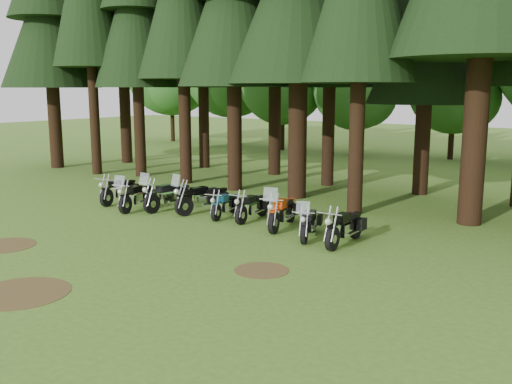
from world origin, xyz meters
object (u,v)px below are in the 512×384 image
motorcycle_8 (345,228)px  motorcycle_1 (137,197)px  motorcycle_2 (168,196)px  motorcycle_4 (225,205)px  motorcycle_0 (119,191)px  motorcycle_7 (309,224)px  motorcycle_3 (203,199)px  motorcycle_6 (282,213)px  motorcycle_5 (252,207)px

motorcycle_8 → motorcycle_1: bearing=178.7°
motorcycle_2 → motorcycle_4: 2.55m
motorcycle_0 → motorcycle_7: 9.02m
motorcycle_2 → motorcycle_7: (6.45, -0.51, -0.07)m
motorcycle_3 → motorcycle_0: bearing=-158.0°
motorcycle_1 → motorcycle_2: size_ratio=0.94×
motorcycle_3 → motorcycle_2: bearing=-151.5°
motorcycle_4 → motorcycle_6: (2.56, -0.18, 0.10)m
motorcycle_5 → motorcycle_6: 1.53m
motorcycle_0 → motorcycle_7: (9.01, -0.35, -0.03)m
motorcycle_0 → motorcycle_3: 4.03m
motorcycle_5 → motorcycle_3: bearing=176.1°
motorcycle_1 → motorcycle_8: bearing=-12.8°
motorcycle_4 → motorcycle_5: size_ratio=0.92×
motorcycle_4 → motorcycle_7: size_ratio=0.96×
motorcycle_2 → motorcycle_6: (5.09, 0.11, -0.00)m
motorcycle_2 → motorcycle_3: size_ratio=1.00×
motorcycle_1 → motorcycle_6: size_ratio=0.95×
motorcycle_3 → motorcycle_7: (5.01, -0.86, -0.07)m
motorcycle_0 → motorcycle_6: size_ratio=0.95×
motorcycle_2 → motorcycle_4: size_ratio=1.23×
motorcycle_0 → motorcycle_7: bearing=-14.4°
motorcycle_6 → motorcycle_0: bearing=168.1°
motorcycle_3 → motorcycle_8: motorcycle_3 is taller
motorcycle_0 → motorcycle_6: (7.65, 0.26, 0.03)m
motorcycle_0 → motorcycle_1: bearing=-30.1°
motorcycle_0 → motorcycle_2: bearing=-8.6°
motorcycle_0 → motorcycle_7: size_ratio=1.10×
motorcycle_2 → motorcycle_7: motorcycle_2 is taller
motorcycle_4 → motorcycle_8: size_ratio=0.85×
motorcycle_3 → motorcycle_5: 2.16m
motorcycle_4 → motorcycle_7: 4.00m
motorcycle_6 → motorcycle_8: 2.66m
motorcycle_1 → motorcycle_7: size_ratio=1.11×
motorcycle_6 → motorcycle_4: bearing=162.0°
motorcycle_7 → motorcycle_1: bearing=161.1°
motorcycle_5 → motorcycle_7: size_ratio=1.04×
motorcycle_5 → motorcycle_1: bearing=-172.9°
motorcycle_5 → motorcycle_6: size_ratio=0.89×
motorcycle_0 → motorcycle_2: motorcycle_2 is taller
motorcycle_2 → motorcycle_7: 6.47m
motorcycle_3 → motorcycle_4: bearing=11.4°
motorcycle_7 → motorcycle_2: bearing=155.4°
motorcycle_2 → motorcycle_4: motorcycle_2 is taller
motorcycle_1 → motorcycle_3: motorcycle_3 is taller
motorcycle_2 → motorcycle_1: bearing=-143.4°
motorcycle_1 → motorcycle_4: motorcycle_1 is taller
motorcycle_0 → motorcycle_8: motorcycle_8 is taller
motorcycle_0 → motorcycle_5: size_ratio=1.06×
motorcycle_5 → motorcycle_7: motorcycle_7 is taller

